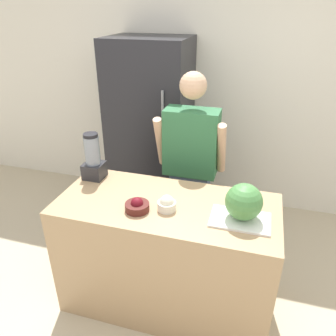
{
  "coord_description": "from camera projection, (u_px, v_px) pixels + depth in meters",
  "views": [
    {
      "loc": [
        0.53,
        -1.45,
        2.11
      ],
      "look_at": [
        0.0,
        0.38,
        1.15
      ],
      "focal_mm": 35.0,
      "sensor_mm": 36.0,
      "label": 1
    }
  ],
  "objects": [
    {
      "name": "refrigerator",
      "position": [
        151.0,
        129.0,
        3.46
      ],
      "size": [
        0.79,
        0.67,
        1.83
      ],
      "color": "#232328",
      "rests_on": "ground_plane"
    },
    {
      "name": "wall_back",
      "position": [
        211.0,
        88.0,
        3.47
      ],
      "size": [
        8.0,
        0.06,
        2.6
      ],
      "color": "white",
      "rests_on": "ground_plane"
    },
    {
      "name": "blender",
      "position": [
        93.0,
        159.0,
        2.47
      ],
      "size": [
        0.15,
        0.15,
        0.36
      ],
      "color": "#28282D",
      "rests_on": "counter_island"
    },
    {
      "name": "bowl_cream",
      "position": [
        167.0,
        204.0,
        2.12
      ],
      "size": [
        0.12,
        0.12,
        0.11
      ],
      "color": "white",
      "rests_on": "counter_island"
    },
    {
      "name": "watermelon",
      "position": [
        244.0,
        202.0,
        1.99
      ],
      "size": [
        0.23,
        0.23,
        0.23
      ],
      "color": "#4C8C47",
      "rests_on": "cutting_board"
    },
    {
      "name": "person",
      "position": [
        190.0,
        167.0,
        2.82
      ],
      "size": [
        0.59,
        0.26,
        1.65
      ],
      "color": "#4C608C",
      "rests_on": "ground_plane"
    },
    {
      "name": "cutting_board",
      "position": [
        240.0,
        220.0,
        2.03
      ],
      "size": [
        0.37,
        0.24,
        0.01
      ],
      "color": "white",
      "rests_on": "counter_island"
    },
    {
      "name": "bowl_cherries",
      "position": [
        137.0,
        206.0,
        2.12
      ],
      "size": [
        0.16,
        0.16,
        0.09
      ],
      "color": "#511E19",
      "rests_on": "counter_island"
    },
    {
      "name": "ground_plane",
      "position": [
        153.0,
        335.0,
        2.32
      ],
      "size": [
        14.0,
        14.0,
        0.0
      ],
      "primitive_type": "plane",
      "color": "beige"
    },
    {
      "name": "counter_island",
      "position": [
        167.0,
        255.0,
        2.42
      ],
      "size": [
        1.51,
        0.69,
        0.9
      ],
      "color": "tan",
      "rests_on": "ground_plane"
    }
  ]
}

